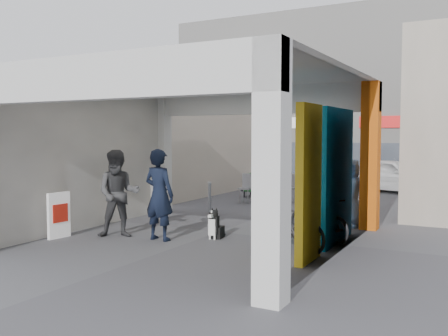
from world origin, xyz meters
The scene contains 20 objects.
ground centered at (0.00, 0.00, 0.00)m, with size 90.00×90.00×0.00m, color #4F4F54.
arcade_canopy centered at (0.54, -0.82, 2.30)m, with size 6.40×6.45×6.40m.
far_building centered at (0.00, 13.99, 3.99)m, with size 18.00×4.08×8.00m.
plaza_bldg_left centered at (-4.50, 7.50, 2.50)m, with size 2.00×9.00×5.00m, color #BEB09E.
bollard_left centered at (-1.61, 2.36, 0.44)m, with size 0.09×0.09×0.88m, color #999BA1.
bollard_center centered at (0.04, 2.37, 0.41)m, with size 0.09×0.09×0.82m, color #999BA1.
bollard_right centered at (1.48, 2.51, 0.49)m, with size 0.09×0.09×0.98m, color #999BA1.
advert_board_near centered at (-2.75, -2.24, 0.51)m, with size 0.15×0.56×1.00m.
advert_board_far centered at (-2.75, 1.48, 0.51)m, with size 0.21×0.55×1.00m.
cafe_set centered at (-1.07, 5.23, 0.34)m, with size 1.59×1.29×0.96m.
produce_stand centered at (-1.74, 6.31, 0.34)m, with size 1.29×0.70×0.85m.
crate_stack centered at (0.12, 8.18, 0.28)m, with size 0.51×0.43×0.56m.
border_collie centered at (0.29, -0.69, 0.27)m, with size 0.25×0.49×0.68m.
man_with_dog centered at (-0.69, -1.38, 0.98)m, with size 0.71×0.47×1.96m, color black.
man_back_turned centered at (-1.68, -1.53, 0.96)m, with size 0.94×0.73×1.92m, color #3A3B3D.
man_elderly centered at (2.52, 2.14, 0.84)m, with size 0.82×0.53×1.67m, color #6089BC.
man_crates centered at (0.77, 8.10, 0.84)m, with size 0.99×0.41×1.68m, color black.
bicycle_front centered at (2.30, 0.26, 0.45)m, with size 0.60×1.72×0.91m, color black.
bicycle_rear centered at (2.15, -0.99, 0.49)m, with size 0.46×1.62×0.98m, color black.
white_van centered at (2.11, 10.21, 0.67)m, with size 1.58×3.93×1.34m, color white.
Camera 1 is at (5.53, -10.02, 2.26)m, focal length 40.00 mm.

